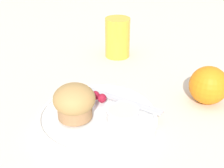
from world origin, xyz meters
The scene contains 8 objects.
ground_plane centered at (0.00, 0.00, 0.00)m, with size 3.00×3.00×0.00m, color beige.
plate centered at (0.00, 0.00, 0.01)m, with size 0.22×0.22×0.02m.
muffin centered at (-0.02, -0.03, 0.05)m, with size 0.07×0.07×0.06m.
cream_ramekin centered at (0.05, 0.02, 0.03)m, with size 0.06×0.06×0.02m.
berry_pair centered at (-0.02, 0.03, 0.03)m, with size 0.03×0.02×0.02m.
butter_knife centered at (0.01, 0.06, 0.02)m, with size 0.17×0.03×0.00m.
orange_fruit centered at (0.13, 0.19, 0.04)m, with size 0.08×0.08×0.08m.
juice_glass centered at (-0.15, 0.26, 0.05)m, with size 0.07×0.07×0.10m.
Camera 1 is at (0.31, -0.36, 0.35)m, focal length 50.00 mm.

